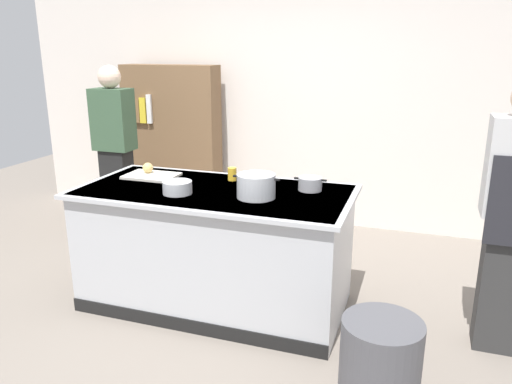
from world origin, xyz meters
The scene contains 12 objects.
ground_plane centered at (0.00, 0.00, 0.00)m, with size 10.00×10.00×0.00m, color slate.
back_wall centered at (0.00, 2.10, 1.50)m, with size 6.40×0.12×3.00m, color silver.
counter_island centered at (0.00, 0.00, 0.47)m, with size 1.98×0.98×0.90m.
cutting_board centered at (-0.61, 0.17, 0.91)m, with size 0.40×0.28×0.02m, color silver.
onion centered at (-0.66, 0.21, 0.96)m, with size 0.08×0.08×0.08m, color tan.
stock_pot centered at (0.35, -0.08, 0.98)m, with size 0.33×0.26×0.16m.
sauce_pan centered at (0.66, 0.21, 0.95)m, with size 0.24×0.17×0.09m.
mixing_bowl centered at (-0.20, -0.17, 0.94)m, with size 0.20×0.20×0.09m, color #B7BABF.
juice_cup centered at (0.03, 0.28, 0.95)m, with size 0.07×0.07×0.10m, color yellow.
trash_bin centered at (1.28, -0.78, 0.26)m, with size 0.43×0.43×0.52m, color #4C4C51.
person_guest centered at (-1.51, 1.01, 0.91)m, with size 0.38×0.24×1.72m.
bookshelf centered at (-1.30, 1.80, 0.85)m, with size 1.10×0.31×1.70m.
Camera 1 is at (1.38, -3.13, 1.88)m, focal length 34.69 mm.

